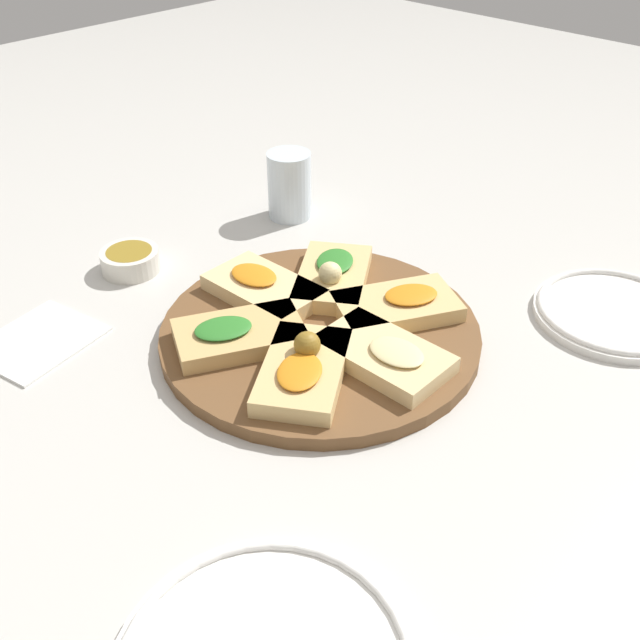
# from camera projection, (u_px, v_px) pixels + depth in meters

# --- Properties ---
(ground_plane) EXTENTS (3.00, 3.00, 0.00)m
(ground_plane) POSITION_uv_depth(u_px,v_px,m) (320.00, 338.00, 0.89)
(ground_plane) COLOR beige
(serving_board) EXTENTS (0.38, 0.38, 0.02)m
(serving_board) POSITION_uv_depth(u_px,v_px,m) (320.00, 333.00, 0.89)
(serving_board) COLOR brown
(serving_board) RESTS_ON ground_plane
(focaccia_slice_0) EXTENTS (0.17, 0.14, 0.03)m
(focaccia_slice_0) POSITION_uv_depth(u_px,v_px,m) (398.00, 306.00, 0.90)
(focaccia_slice_0) COLOR #DBB775
(focaccia_slice_0) RESTS_ON serving_board
(focaccia_slice_1) EXTENTS (0.17, 0.15, 0.04)m
(focaccia_slice_1) POSITION_uv_depth(u_px,v_px,m) (333.00, 276.00, 0.95)
(focaccia_slice_1) COLOR #DBB775
(focaccia_slice_1) RESTS_ON serving_board
(focaccia_slice_2) EXTENTS (0.09, 0.15, 0.03)m
(focaccia_slice_2) POSITION_uv_depth(u_px,v_px,m) (262.00, 289.00, 0.93)
(focaccia_slice_2) COLOR #E5C689
(focaccia_slice_2) RESTS_ON serving_board
(focaccia_slice_3) EXTENTS (0.17, 0.14, 0.03)m
(focaccia_slice_3) POSITION_uv_depth(u_px,v_px,m) (238.00, 335.00, 0.85)
(focaccia_slice_3) COLOR tan
(focaccia_slice_3) RESTS_ON serving_board
(focaccia_slice_4) EXTENTS (0.17, 0.15, 0.04)m
(focaccia_slice_4) POSITION_uv_depth(u_px,v_px,m) (303.00, 369.00, 0.80)
(focaccia_slice_4) COLOR #DBB775
(focaccia_slice_4) RESTS_ON serving_board
(focaccia_slice_5) EXTENTS (0.09, 0.15, 0.03)m
(focaccia_slice_5) POSITION_uv_depth(u_px,v_px,m) (385.00, 354.00, 0.82)
(focaccia_slice_5) COLOR #E5C689
(focaccia_slice_5) RESTS_ON serving_board
(plate_left) EXTENTS (0.20, 0.20, 0.02)m
(plate_left) POSITION_uv_depth(u_px,v_px,m) (615.00, 312.00, 0.92)
(plate_left) COLOR white
(plate_left) RESTS_ON ground_plane
(water_glass) EXTENTS (0.07, 0.07, 0.10)m
(water_glass) POSITION_uv_depth(u_px,v_px,m) (289.00, 185.00, 1.13)
(water_glass) COLOR silver
(water_glass) RESTS_ON ground_plane
(napkin_stack) EXTENTS (0.15, 0.14, 0.01)m
(napkin_stack) POSITION_uv_depth(u_px,v_px,m) (38.00, 340.00, 0.89)
(napkin_stack) COLOR white
(napkin_stack) RESTS_ON ground_plane
(dipping_bowl) EXTENTS (0.08, 0.08, 0.03)m
(dipping_bowl) POSITION_uv_depth(u_px,v_px,m) (130.00, 260.00, 1.01)
(dipping_bowl) COLOR silver
(dipping_bowl) RESTS_ON ground_plane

